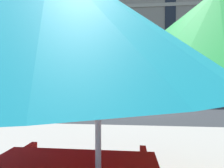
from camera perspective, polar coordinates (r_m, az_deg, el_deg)
name	(u,v)px	position (r m, az deg, el deg)	size (l,w,h in m)	color
ground_plane	(141,109)	(10.93, 9.02, -7.65)	(120.00, 120.00, 0.00)	#2D3033
sidewalk_far	(137,98)	(17.67, 7.64, -4.17)	(56.00, 3.60, 0.12)	#B2ADA3
apartment_building	(135,35)	(26.57, 6.98, 14.80)	(42.48, 12.08, 16.00)	gray
pickup_silver	(12,88)	(17.46, -28.40, -1.15)	(5.10, 2.12, 2.20)	#A8AAB2
pickup_silver_midblock	(98,89)	(14.71, -4.22, -1.41)	(5.10, 2.12, 2.20)	#A8AAB2
pickup_blue	(181,89)	(15.02, 20.59, -1.42)	(5.10, 2.12, 2.20)	navy
street_tree_left	(31,69)	(20.63, -23.78, 4.29)	(2.31, 2.40, 4.29)	brown
street_tree_middle	(155,59)	(17.85, 13.11, 7.53)	(3.14, 3.00, 5.26)	#4C3823
patio_umbrella	(98,57)	(1.83, -4.32, 8.35)	(3.48, 3.48, 2.19)	silver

